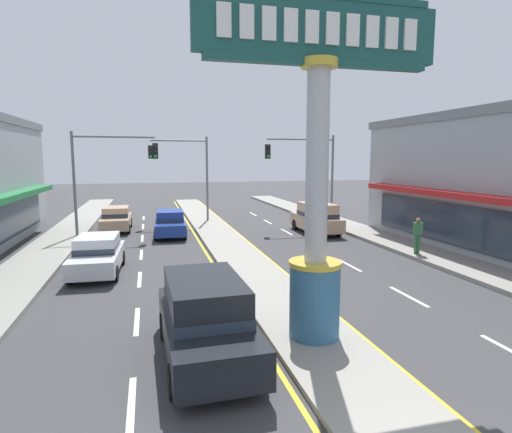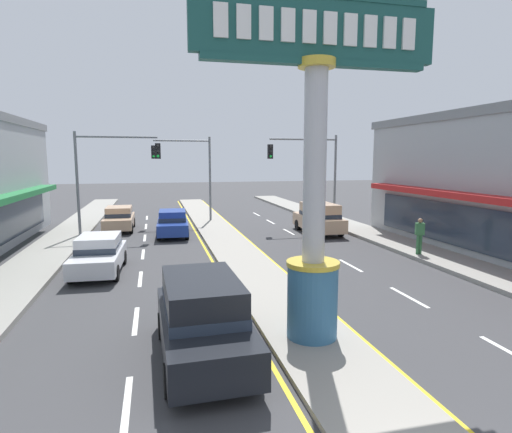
{
  "view_description": "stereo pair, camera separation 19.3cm",
  "coord_description": "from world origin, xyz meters",
  "px_view_note": "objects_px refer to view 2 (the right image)",
  "views": [
    {
      "loc": [
        -4.0,
        -3.02,
        4.67
      ],
      "look_at": [
        -0.3,
        11.54,
        2.6
      ],
      "focal_mm": 29.76,
      "sensor_mm": 36.0,
      "label": 1
    },
    {
      "loc": [
        -3.81,
        -3.06,
        4.67
      ],
      "look_at": [
        -0.3,
        11.54,
        2.6
      ],
      "focal_mm": 29.76,
      "sensor_mm": 36.0,
      "label": 2
    }
  ],
  "objects_px": {
    "sedan_far_right_lane": "(173,223)",
    "suv_near_left_lane": "(203,317)",
    "traffic_light_left_side": "(108,165)",
    "pedestrian_near_kerb": "(420,234)",
    "district_sign": "(315,179)",
    "sedan_mid_left_lane": "(119,218)",
    "suv_near_right_lane": "(319,218)",
    "traffic_light_right_side": "(311,165)",
    "traffic_light_median_far": "(189,165)",
    "sedan_far_left_oncoming": "(99,254)"
  },
  "relations": [
    {
      "from": "sedan_far_right_lane",
      "to": "suv_near_left_lane",
      "type": "distance_m",
      "value": 16.37
    },
    {
      "from": "traffic_light_left_side",
      "to": "pedestrian_near_kerb",
      "type": "distance_m",
      "value": 17.5
    },
    {
      "from": "district_sign",
      "to": "traffic_light_left_side",
      "type": "bearing_deg",
      "value": 111.07
    },
    {
      "from": "sedan_far_right_lane",
      "to": "sedan_mid_left_lane",
      "type": "height_order",
      "value": "same"
    },
    {
      "from": "district_sign",
      "to": "suv_near_right_lane",
      "type": "relative_size",
      "value": 1.8
    },
    {
      "from": "traffic_light_right_side",
      "to": "pedestrian_near_kerb",
      "type": "relative_size",
      "value": 3.64
    },
    {
      "from": "district_sign",
      "to": "pedestrian_near_kerb",
      "type": "height_order",
      "value": "district_sign"
    },
    {
      "from": "traffic_light_right_side",
      "to": "suv_near_left_lane",
      "type": "xyz_separation_m",
      "value": [
        -9.2,
        -17.27,
        -3.26
      ]
    },
    {
      "from": "district_sign",
      "to": "suv_near_left_lane",
      "type": "bearing_deg",
      "value": -175.22
    },
    {
      "from": "district_sign",
      "to": "traffic_light_median_far",
      "type": "relative_size",
      "value": 1.34
    },
    {
      "from": "sedan_far_right_lane",
      "to": "sedan_mid_left_lane",
      "type": "bearing_deg",
      "value": 139.67
    },
    {
      "from": "traffic_light_right_side",
      "to": "sedan_far_left_oncoming",
      "type": "distance_m",
      "value": 15.65
    },
    {
      "from": "suv_near_left_lane",
      "to": "suv_near_right_lane",
      "type": "bearing_deg",
      "value": 59.26
    },
    {
      "from": "traffic_light_left_side",
      "to": "suv_near_right_lane",
      "type": "height_order",
      "value": "traffic_light_left_side"
    },
    {
      "from": "district_sign",
      "to": "suv_near_right_lane",
      "type": "distance_m",
      "value": 16.29
    },
    {
      "from": "traffic_light_left_side",
      "to": "traffic_light_median_far",
      "type": "height_order",
      "value": "same"
    },
    {
      "from": "sedan_mid_left_lane",
      "to": "sedan_far_left_oncoming",
      "type": "distance_m",
      "value": 10.65
    },
    {
      "from": "sedan_mid_left_lane",
      "to": "traffic_light_left_side",
      "type": "bearing_deg",
      "value": -96.95
    },
    {
      "from": "district_sign",
      "to": "pedestrian_near_kerb",
      "type": "distance_m",
      "value": 11.54
    },
    {
      "from": "traffic_light_median_far",
      "to": "suv_near_right_lane",
      "type": "bearing_deg",
      "value": -40.82
    },
    {
      "from": "pedestrian_near_kerb",
      "to": "suv_near_left_lane",
      "type": "bearing_deg",
      "value": -144.99
    },
    {
      "from": "district_sign",
      "to": "sedan_far_right_lane",
      "type": "distance_m",
      "value": 16.72
    },
    {
      "from": "traffic_light_median_far",
      "to": "sedan_far_left_oncoming",
      "type": "distance_m",
      "value": 14.18
    },
    {
      "from": "suv_near_left_lane",
      "to": "pedestrian_near_kerb",
      "type": "relative_size",
      "value": 2.73
    },
    {
      "from": "sedan_mid_left_lane",
      "to": "sedan_far_left_oncoming",
      "type": "xyz_separation_m",
      "value": [
        0.0,
        -10.65,
        0.0
      ]
    },
    {
      "from": "traffic_light_right_side",
      "to": "traffic_light_median_far",
      "type": "xyz_separation_m",
      "value": [
        -7.72,
        4.15,
        -0.05
      ]
    },
    {
      "from": "traffic_light_right_side",
      "to": "sedan_mid_left_lane",
      "type": "bearing_deg",
      "value": 171.36
    },
    {
      "from": "district_sign",
      "to": "pedestrian_near_kerb",
      "type": "xyz_separation_m",
      "value": [
        8.23,
        7.5,
        -3.02
      ]
    },
    {
      "from": "suv_near_right_lane",
      "to": "sedan_mid_left_lane",
      "type": "distance_m",
      "value": 12.91
    },
    {
      "from": "district_sign",
      "to": "traffic_light_left_side",
      "type": "xyz_separation_m",
      "value": [
        -6.39,
        16.59,
        0.08
      ]
    },
    {
      "from": "traffic_light_left_side",
      "to": "traffic_light_right_side",
      "type": "height_order",
      "value": "same"
    },
    {
      "from": "suv_near_left_lane",
      "to": "sedan_mid_left_lane",
      "type": "relative_size",
      "value": 1.08
    },
    {
      "from": "district_sign",
      "to": "suv_near_right_lane",
      "type": "height_order",
      "value": "district_sign"
    },
    {
      "from": "traffic_light_median_far",
      "to": "suv_near_left_lane",
      "type": "height_order",
      "value": "traffic_light_median_far"
    },
    {
      "from": "traffic_light_median_far",
      "to": "suv_near_left_lane",
      "type": "relative_size",
      "value": 1.33
    },
    {
      "from": "suv_near_left_lane",
      "to": "sedan_far_left_oncoming",
      "type": "relative_size",
      "value": 1.06
    },
    {
      "from": "suv_near_left_lane",
      "to": "sedan_mid_left_lane",
      "type": "distance_m",
      "value": 19.45
    },
    {
      "from": "sedan_far_right_lane",
      "to": "suv_near_left_lane",
      "type": "xyz_separation_m",
      "value": [
        -0.0,
        -16.37,
        0.2
      ]
    },
    {
      "from": "district_sign",
      "to": "traffic_light_left_side",
      "type": "height_order",
      "value": "district_sign"
    },
    {
      "from": "district_sign",
      "to": "sedan_far_right_lane",
      "type": "bearing_deg",
      "value": 99.87
    },
    {
      "from": "traffic_light_left_side",
      "to": "suv_near_left_lane",
      "type": "distance_m",
      "value": 17.51
    },
    {
      "from": "traffic_light_right_side",
      "to": "suv_near_left_lane",
      "type": "distance_m",
      "value": 19.84
    },
    {
      "from": "traffic_light_median_far",
      "to": "suv_near_right_lane",
      "type": "relative_size",
      "value": 1.34
    },
    {
      "from": "traffic_light_left_side",
      "to": "sedan_far_left_oncoming",
      "type": "relative_size",
      "value": 1.42
    },
    {
      "from": "sedan_far_right_lane",
      "to": "sedan_mid_left_lane",
      "type": "xyz_separation_m",
      "value": [
        -3.3,
        2.8,
        0.0
      ]
    },
    {
      "from": "district_sign",
      "to": "suv_near_right_lane",
      "type": "bearing_deg",
      "value": 67.52
    },
    {
      "from": "suv_near_left_lane",
      "to": "sedan_far_left_oncoming",
      "type": "height_order",
      "value": "suv_near_left_lane"
    },
    {
      "from": "traffic_light_left_side",
      "to": "pedestrian_near_kerb",
      "type": "height_order",
      "value": "traffic_light_left_side"
    },
    {
      "from": "traffic_light_left_side",
      "to": "suv_near_right_lane",
      "type": "xyz_separation_m",
      "value": [
        12.5,
        -1.83,
        -3.26
      ]
    },
    {
      "from": "district_sign",
      "to": "sedan_mid_left_lane",
      "type": "xyz_separation_m",
      "value": [
        -6.11,
        18.93,
        -3.38
      ]
    }
  ]
}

